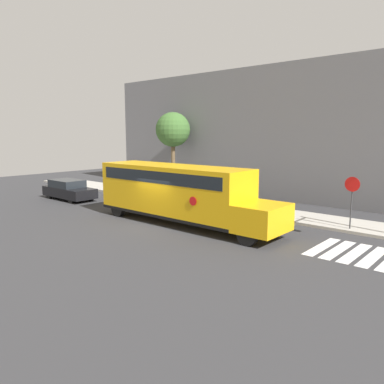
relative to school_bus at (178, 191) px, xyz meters
name	(u,v)px	position (x,y,z in m)	size (l,w,h in m)	color
ground_plane	(157,225)	(-0.63, -1.04, -1.82)	(60.00, 60.00, 0.00)	#333335
sidewalk_strip	(227,206)	(-0.63, 5.46, -1.75)	(44.00, 3.00, 0.15)	#B2ADA3
building_backdrop	(276,133)	(-0.63, 11.96, 3.12)	(32.00, 4.00, 9.89)	slate
crosswalk_stripes	(382,259)	(10.21, 0.96, -1.82)	(5.40, 3.20, 0.01)	white
school_bus	(178,191)	(0.00, 0.00, 0.00)	(11.40, 2.57, 3.19)	#EAA80F
parked_car	(69,190)	(-11.44, 0.15, -1.09)	(4.70, 1.85, 1.47)	black
stop_sign	(352,195)	(7.79, 4.39, 0.05)	(0.75, 0.10, 2.80)	#38383A
tree_near_sidewalk	(173,130)	(-8.37, 8.33, 3.37)	(2.92, 2.92, 6.71)	brown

